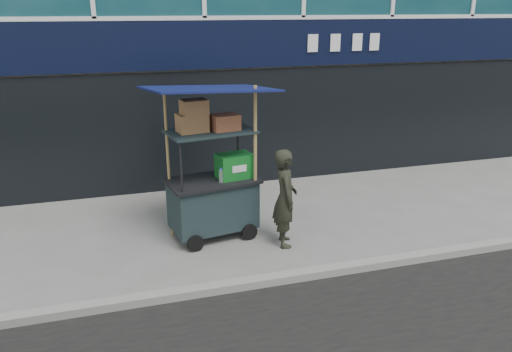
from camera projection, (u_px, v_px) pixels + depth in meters
name	position (u px, v px, depth m)	size (l,w,h in m)	color
ground	(265.00, 277.00, 7.01)	(80.00, 80.00, 0.00)	slate
curb	(269.00, 280.00, 6.81)	(80.00, 0.18, 0.12)	gray
vendor_cart	(213.00, 185.00, 8.01)	(2.08, 1.63, 2.54)	black
vendor_man	(285.00, 198.00, 7.75)	(0.57, 0.38, 1.57)	black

